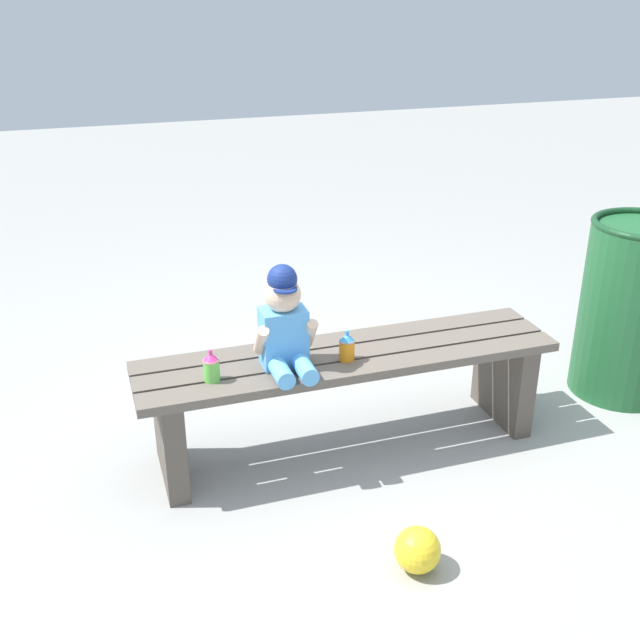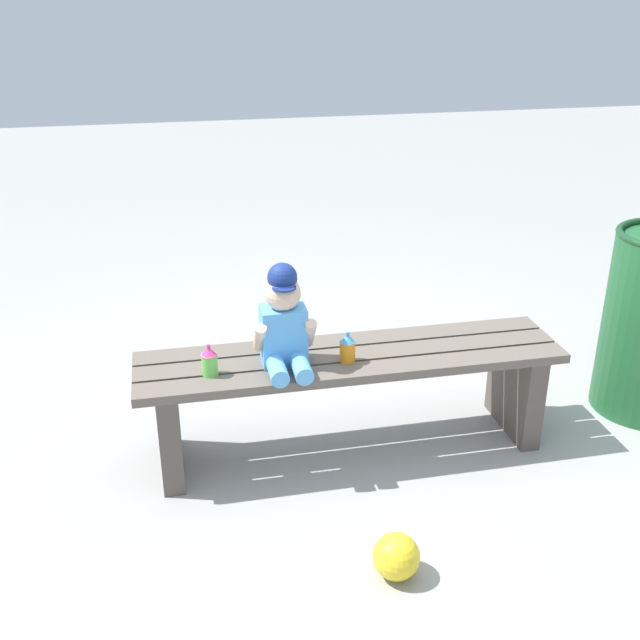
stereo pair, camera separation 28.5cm
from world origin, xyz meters
name	(u,v)px [view 2 (the right image)]	position (x,y,z in m)	size (l,w,h in m)	color
ground_plane	(349,446)	(0.00, 0.00, 0.00)	(16.00, 16.00, 0.00)	#999993
park_bench	(350,383)	(0.00, 0.00, 0.30)	(1.69, 0.38, 0.43)	#60564C
child_figure	(284,322)	(-0.27, -0.04, 0.61)	(0.23, 0.27, 0.40)	#59A5E5
sippy_cup_left	(209,361)	(-0.56, -0.06, 0.49)	(0.06, 0.06, 0.12)	#66CC4C
sippy_cup_right	(348,348)	(-0.03, -0.06, 0.49)	(0.06, 0.06, 0.12)	orange
toy_ball	(396,556)	(-0.03, -0.76, 0.08)	(0.16, 0.16, 0.16)	yellow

